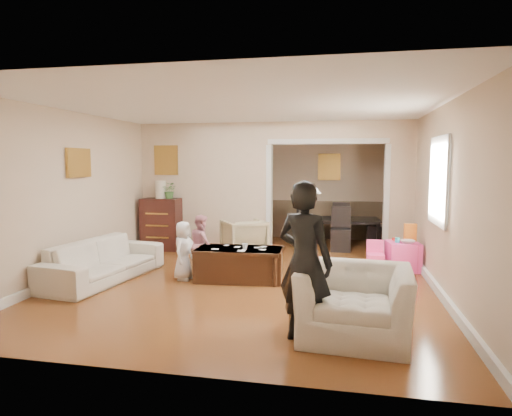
% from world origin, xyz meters
% --- Properties ---
extents(floor, '(7.00, 7.00, 0.00)m').
position_xyz_m(floor, '(0.00, 0.00, 0.00)').
color(floor, '#945526').
rests_on(floor, ground).
extents(partition_left, '(2.75, 0.18, 2.60)m').
position_xyz_m(partition_left, '(-1.38, 1.80, 1.30)').
color(partition_left, beige).
rests_on(partition_left, ground).
extents(partition_right, '(0.55, 0.18, 2.60)m').
position_xyz_m(partition_right, '(2.48, 1.80, 1.30)').
color(partition_right, beige).
rests_on(partition_right, ground).
extents(partition_header, '(2.22, 0.18, 0.35)m').
position_xyz_m(partition_header, '(1.10, 1.80, 2.42)').
color(partition_header, beige).
rests_on(partition_header, partition_right).
extents(window_pane, '(0.03, 0.95, 1.10)m').
position_xyz_m(window_pane, '(2.73, -0.40, 1.55)').
color(window_pane, white).
rests_on(window_pane, ground).
extents(framed_art_partition, '(0.45, 0.03, 0.55)m').
position_xyz_m(framed_art_partition, '(-2.20, 1.70, 1.85)').
color(framed_art_partition, brown).
rests_on(framed_art_partition, partition_left).
extents(framed_art_sofa_wall, '(0.03, 0.55, 0.40)m').
position_xyz_m(framed_art_sofa_wall, '(-2.71, -0.60, 1.80)').
color(framed_art_sofa_wall, brown).
extents(framed_art_alcove, '(0.45, 0.03, 0.55)m').
position_xyz_m(framed_art_alcove, '(1.10, 3.44, 1.70)').
color(framed_art_alcove, brown).
extents(sofa, '(1.12, 2.20, 0.61)m').
position_xyz_m(sofa, '(-2.17, -0.87, 0.31)').
color(sofa, white).
rests_on(sofa, ground).
extents(armchair_back, '(1.06, 1.06, 0.70)m').
position_xyz_m(armchair_back, '(-0.46, 1.29, 0.35)').
color(armchair_back, tan).
rests_on(armchair_back, ground).
extents(armchair_front, '(1.21, 1.08, 0.74)m').
position_xyz_m(armchair_front, '(1.54, -2.39, 0.37)').
color(armchair_front, white).
rests_on(armchair_front, ground).
extents(dresser, '(0.78, 0.44, 1.07)m').
position_xyz_m(dresser, '(-2.25, 1.50, 0.53)').
color(dresser, '#34130F').
rests_on(dresser, ground).
extents(table_lamp, '(0.22, 0.22, 0.36)m').
position_xyz_m(table_lamp, '(-2.25, 1.50, 1.25)').
color(table_lamp, beige).
rests_on(table_lamp, dresser).
extents(potted_plant, '(0.30, 0.26, 0.33)m').
position_xyz_m(potted_plant, '(-2.05, 1.50, 1.23)').
color(potted_plant, '#426D30').
rests_on(potted_plant, dresser).
extents(coffee_table, '(1.37, 0.78, 0.49)m').
position_xyz_m(coffee_table, '(-0.13, -0.46, 0.25)').
color(coffee_table, '#3A1D12').
rests_on(coffee_table, ground).
extents(coffee_cup, '(0.10, 0.10, 0.09)m').
position_xyz_m(coffee_cup, '(-0.03, -0.51, 0.54)').
color(coffee_cup, beige).
rests_on(coffee_cup, coffee_table).
extents(play_table, '(0.57, 0.57, 0.48)m').
position_xyz_m(play_table, '(2.42, 0.65, 0.24)').
color(play_table, '#FF43A3').
rests_on(play_table, ground).
extents(cereal_box, '(0.21, 0.10, 0.30)m').
position_xyz_m(cereal_box, '(2.54, 0.75, 0.63)').
color(cereal_box, gold).
rests_on(cereal_box, play_table).
extents(cyan_cup, '(0.08, 0.08, 0.08)m').
position_xyz_m(cyan_cup, '(2.32, 0.60, 0.52)').
color(cyan_cup, '#2ACFD2').
rests_on(cyan_cup, play_table).
extents(toy_block, '(0.10, 0.09, 0.05)m').
position_xyz_m(toy_block, '(2.30, 0.77, 0.50)').
color(toy_block, red).
rests_on(toy_block, play_table).
extents(play_bowl, '(0.27, 0.27, 0.06)m').
position_xyz_m(play_bowl, '(2.47, 0.53, 0.51)').
color(play_bowl, silver).
rests_on(play_bowl, play_table).
extents(dining_table, '(1.71, 1.04, 0.58)m').
position_xyz_m(dining_table, '(1.40, 2.73, 0.29)').
color(dining_table, black).
rests_on(dining_table, ground).
extents(adult_person, '(0.71, 0.61, 1.63)m').
position_xyz_m(adult_person, '(1.04, -2.58, 0.82)').
color(adult_person, black).
rests_on(adult_person, ground).
extents(child_kneel_a, '(0.32, 0.46, 0.91)m').
position_xyz_m(child_kneel_a, '(-0.98, -0.61, 0.45)').
color(child_kneel_a, white).
rests_on(child_kneel_a, ground).
extents(child_kneel_b, '(0.53, 0.58, 0.96)m').
position_xyz_m(child_kneel_b, '(-0.83, -0.16, 0.48)').
color(child_kneel_b, pink).
rests_on(child_kneel_b, ground).
extents(child_toddler, '(0.44, 0.44, 0.74)m').
position_xyz_m(child_toddler, '(0.92, 0.29, 0.37)').
color(child_toddler, black).
rests_on(child_toddler, ground).
extents(craft_papers, '(0.82, 0.49, 0.00)m').
position_xyz_m(craft_papers, '(-0.08, -0.45, 0.49)').
color(craft_papers, white).
rests_on(craft_papers, coffee_table).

